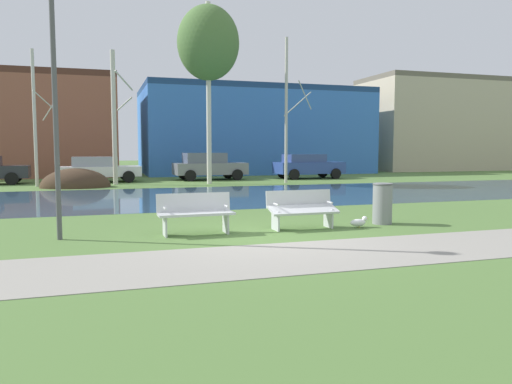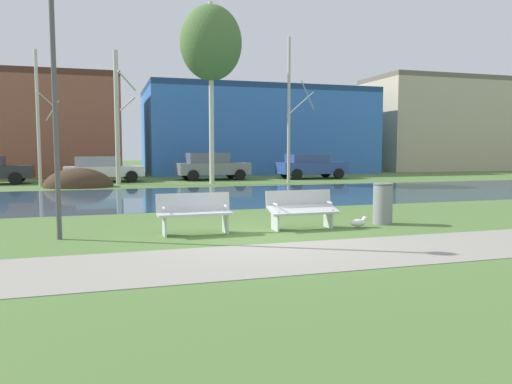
% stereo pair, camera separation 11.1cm
% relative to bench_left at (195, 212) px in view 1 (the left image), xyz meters
% --- Properties ---
extents(ground_plane, '(120.00, 120.00, 0.00)m').
position_rel_bench_left_xyz_m(ground_plane, '(1.23, 9.25, -0.47)').
color(ground_plane, '#517538').
extents(paved_path_strip, '(60.00, 2.34, 0.01)m').
position_rel_bench_left_xyz_m(paved_path_strip, '(1.23, -2.67, -0.47)').
color(paved_path_strip, gray).
rests_on(paved_path_strip, ground).
extents(river_band, '(80.00, 8.84, 0.01)m').
position_rel_bench_left_xyz_m(river_band, '(1.23, 8.24, -0.47)').
color(river_band, '#33516B').
rests_on(river_band, ground).
extents(soil_mound, '(3.22, 2.44, 1.81)m').
position_rel_bench_left_xyz_m(soil_mound, '(-3.08, 14.47, -0.47)').
color(soil_mound, '#423021').
rests_on(soil_mound, ground).
extents(bench_left, '(1.61, 0.58, 0.87)m').
position_rel_bench_left_xyz_m(bench_left, '(0.00, 0.00, 0.00)').
color(bench_left, silver).
rests_on(bench_left, ground).
extents(bench_right, '(1.61, 0.58, 0.87)m').
position_rel_bench_left_xyz_m(bench_right, '(2.45, 0.00, 0.00)').
color(bench_right, silver).
rests_on(bench_right, ground).
extents(trash_bin, '(0.49, 0.49, 0.99)m').
position_rel_bench_left_xyz_m(trash_bin, '(4.60, 0.08, 0.04)').
color(trash_bin, gray).
rests_on(trash_bin, ground).
extents(seagull, '(0.46, 0.17, 0.27)m').
position_rel_bench_left_xyz_m(seagull, '(3.76, -0.29, -0.34)').
color(seagull, white).
rests_on(seagull, ground).
extents(streetlamp, '(0.32, 0.32, 5.46)m').
position_rel_bench_left_xyz_m(streetlamp, '(-2.72, 0.21, 3.16)').
color(streetlamp, '#4C4C51').
rests_on(streetlamp, ground).
extents(birch_far_left, '(1.07, 1.79, 6.55)m').
position_rel_bench_left_xyz_m(birch_far_left, '(-4.85, 15.43, 2.83)').
color(birch_far_left, beige).
rests_on(birch_far_left, ground).
extents(birch_left, '(1.10, 1.90, 6.77)m').
position_rel_bench_left_xyz_m(birch_left, '(-1.19, 15.75, 2.98)').
color(birch_left, beige).
rests_on(birch_left, ground).
extents(birch_center_left, '(3.17, 3.17, 9.26)m').
position_rel_bench_left_xyz_m(birch_center_left, '(3.48, 14.81, 6.71)').
color(birch_center_left, beige).
rests_on(birch_center_left, ground).
extents(birch_center, '(1.47, 2.72, 7.64)m').
position_rel_bench_left_xyz_m(birch_center, '(7.57, 14.16, 3.39)').
color(birch_center, '#BCB7A8').
rests_on(birch_center, ground).
extents(parked_sedan_second_white, '(4.25, 2.26, 1.40)m').
position_rel_bench_left_xyz_m(parked_sedan_second_white, '(-2.01, 17.89, 0.27)').
color(parked_sedan_second_white, silver).
rests_on(parked_sedan_second_white, ground).
extents(parked_hatch_third_grey, '(4.28, 2.25, 1.59)m').
position_rel_bench_left_xyz_m(parked_hatch_third_grey, '(4.13, 18.07, 0.36)').
color(parked_hatch_third_grey, slate).
rests_on(parked_hatch_third_grey, ground).
extents(parked_wagon_fourth_blue, '(4.28, 2.06, 1.50)m').
position_rel_bench_left_xyz_m(parked_wagon_fourth_blue, '(10.22, 17.42, 0.32)').
color(parked_wagon_fourth_blue, '#2D4793').
rests_on(parked_wagon_fourth_blue, ground).
extents(building_brick_low, '(11.06, 6.62, 6.73)m').
position_rel_bench_left_xyz_m(building_brick_low, '(-6.34, 25.33, 2.89)').
color(building_brick_low, brown).
rests_on(building_brick_low, ground).
extents(building_blue_store, '(16.71, 9.42, 6.35)m').
position_rel_bench_left_xyz_m(building_blue_store, '(9.37, 26.32, 2.70)').
color(building_blue_store, '#3870C6').
rests_on(building_blue_store, ground).
extents(building_beige_block, '(17.63, 6.48, 7.83)m').
position_rel_bench_left_xyz_m(building_beige_block, '(28.46, 25.85, 3.45)').
color(building_beige_block, '#BCAD8E').
rests_on(building_beige_block, ground).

